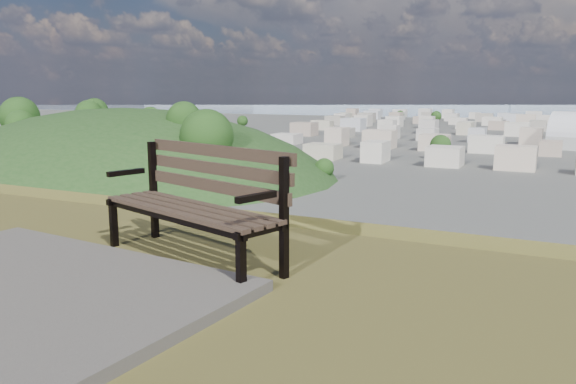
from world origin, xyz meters
The scene contains 6 objects.
park_bench centered at (-0.90, 2.59, 25.57)m, with size 2.03×1.18×1.02m.
green_wooded_hill centered at (-124.48, 137.26, 0.12)m, with size 162.63×130.10×81.31m.
city_blocks centered at (0.00, 394.44, 3.50)m, with size 395.00×361.00×7.00m.
city_trees centered at (-26.39, 319.00, 4.83)m, with size 406.52×387.20×9.98m.
bay_water centered at (0.00, 900.00, 0.00)m, with size 2400.00×700.00×0.12m, color #8194A4.
far_hills centered at (-60.92, 1402.93, 25.47)m, with size 2050.00×340.00×60.00m.
Camera 1 is at (1.97, -1.47, 26.51)m, focal length 35.00 mm.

